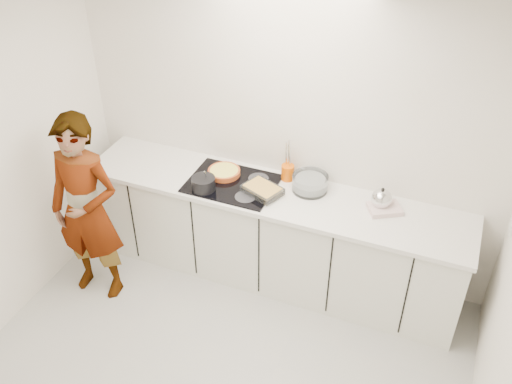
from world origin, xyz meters
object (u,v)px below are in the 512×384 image
at_px(baking_dish, 262,189).
at_px(kettle, 381,200).
at_px(tart_dish, 224,172).
at_px(cook, 87,210).
at_px(mixing_bowl, 310,183).
at_px(utensil_crock, 288,172).
at_px(saucepan, 203,183).
at_px(hob, 232,183).

distance_m(baking_dish, kettle, 0.94).
xyz_separation_m(baking_dish, kettle, (0.92, 0.18, 0.03)).
bearing_deg(tart_dish, cook, -138.22).
relative_size(mixing_bowl, utensil_crock, 2.85).
height_order(baking_dish, mixing_bowl, mixing_bowl).
distance_m(tart_dish, mixing_bowl, 0.74).
distance_m(baking_dish, utensil_crock, 0.30).
bearing_deg(mixing_bowl, baking_dish, -148.98).
xyz_separation_m(baking_dish, utensil_crock, (0.12, 0.28, 0.02)).
height_order(baking_dish, utensil_crock, utensil_crock).
xyz_separation_m(tart_dish, cook, (-0.86, -0.77, -0.11)).
height_order(saucepan, utensil_crock, saucepan).
xyz_separation_m(hob, cook, (-0.97, -0.68, -0.08)).
bearing_deg(kettle, hob, -173.43).
distance_m(mixing_bowl, utensil_crock, 0.23).
bearing_deg(cook, saucepan, 28.51).
bearing_deg(tart_dish, hob, -38.35).
height_order(kettle, utensil_crock, kettle).
xyz_separation_m(hob, tart_dish, (-0.11, 0.09, 0.03)).
bearing_deg(cook, kettle, 16.26).
xyz_separation_m(saucepan, cook, (-0.79, -0.51, -0.14)).
relative_size(tart_dish, baking_dish, 0.84).
bearing_deg(hob, mixing_bowl, 14.85).
bearing_deg(baking_dish, mixing_bowl, 31.02).
distance_m(baking_dish, cook, 1.41).
xyz_separation_m(hob, mixing_bowl, (0.62, 0.16, 0.06)).
bearing_deg(hob, saucepan, -136.65).
relative_size(kettle, utensil_crock, 1.59).
bearing_deg(utensil_crock, hob, -148.88).
bearing_deg(saucepan, hob, 43.35).
relative_size(baking_dish, mixing_bowl, 0.94).
relative_size(tart_dish, saucepan, 1.28).
height_order(tart_dish, mixing_bowl, mixing_bowl).
relative_size(hob, baking_dish, 2.01).
bearing_deg(hob, kettle, 6.57).
relative_size(saucepan, baking_dish, 0.66).
distance_m(hob, mixing_bowl, 0.64).
bearing_deg(cook, mixing_bowl, 23.60).
relative_size(hob, utensil_crock, 5.40).
xyz_separation_m(tart_dish, kettle, (1.32, 0.05, 0.04)).
relative_size(utensil_crock, cook, 0.08).
distance_m(utensil_crock, cook, 1.66).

